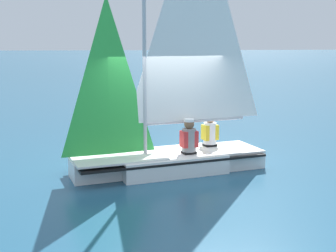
{
  "coord_description": "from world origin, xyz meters",
  "views": [
    {
      "loc": [
        -1.17,
        -9.87,
        2.82
      ],
      "look_at": [
        0.0,
        0.0,
        1.0
      ],
      "focal_mm": 50.0,
      "sensor_mm": 36.0,
      "label": 1
    }
  ],
  "objects": [
    {
      "name": "ground_plane",
      "position": [
        0.0,
        0.0,
        0.0
      ],
      "size": [
        260.0,
        260.0,
        0.0
      ],
      "primitive_type": "plane",
      "color": "#235675"
    },
    {
      "name": "sailboat_main",
      "position": [
        0.06,
        0.01,
        0.93
      ],
      "size": [
        4.38,
        2.38,
        5.99
      ],
      "rotation": [
        0.0,
        0.0,
        3.39
      ],
      "color": "white",
      "rests_on": "ground_plane"
    },
    {
      "name": "sailor_helm",
      "position": [
        0.45,
        -0.11,
        0.63
      ],
      "size": [
        0.39,
        0.37,
        1.16
      ],
      "rotation": [
        0.0,
        0.0,
        3.39
      ],
      "color": "black",
      "rests_on": "ground_plane"
    },
    {
      "name": "sailor_crew",
      "position": [
        1.05,
        0.58,
        0.63
      ],
      "size": [
        0.39,
        0.37,
        1.16
      ],
      "rotation": [
        0.0,
        0.0,
        3.39
      ],
      "color": "black",
      "rests_on": "ground_plane"
    }
  ]
}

